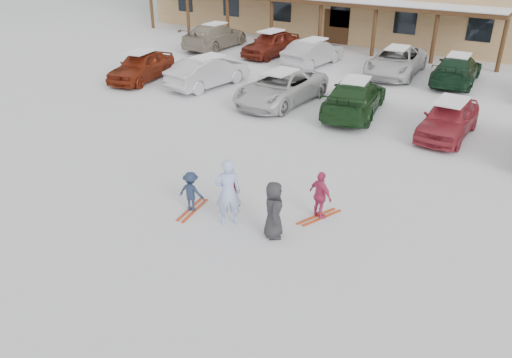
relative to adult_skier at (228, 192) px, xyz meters
The scene contains 18 objects.
ground 0.94m from the adult_skier, 114.01° to the right, with size 160.00×160.00×0.00m, color white.
adult_skier is the anchor object (origin of this frame).
toddler_red 1.17m from the adult_skier, 114.79° to the left, with size 0.39×0.31×0.81m, color #D04641.
child_navy 1.31m from the adult_skier, behind, with size 0.76×0.44×1.18m, color #1D2942.
skis_child_navy 1.57m from the adult_skier, behind, with size 0.20×1.40×0.03m, color #B43E19.
child_magenta 2.50m from the adult_skier, 38.56° to the left, with size 0.81×0.34×1.38m, color #C3335F.
skis_child_magenta 2.65m from the adult_skier, 38.56° to the left, with size 0.20×1.40×0.03m, color #B43E19.
bystander_dark 1.35m from the adult_skier, ahead, with size 0.76×0.49×1.55m, color #28282A.
parked_car_0 14.95m from the adult_skier, 142.15° to the left, with size 1.76×4.37×1.49m, color maroon.
parked_car_1 13.00m from the adult_skier, 129.18° to the left, with size 1.58×4.54×1.49m, color #B4B4B8.
parked_car_2 10.48m from the adult_skier, 111.74° to the left, with size 2.38×5.16×1.43m, color silver.
parked_car_3 10.08m from the adult_skier, 92.94° to the left, with size 2.06×5.06×1.47m, color #1B3C1B.
parked_car_4 10.19m from the adult_skier, 70.21° to the left, with size 1.64×4.08×1.39m, color #A12A36.
parked_car_7 21.83m from the adult_skier, 127.03° to the left, with size 2.19×5.38×1.56m, color gray.
parked_car_8 19.58m from the adult_skier, 117.08° to the left, with size 1.78×4.43×1.51m, color maroon.
parked_car_9 17.60m from the adult_skier, 108.84° to the left, with size 1.55×4.45×1.47m, color #A19FA4.
parked_car_10 17.19m from the adult_skier, 93.39° to the left, with size 2.41×5.23×1.45m, color silver.
parked_car_11 17.33m from the adult_skier, 83.02° to the left, with size 2.00×4.91×1.42m, color #13311D.
Camera 1 is at (6.71, -9.29, 7.14)m, focal length 35.00 mm.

